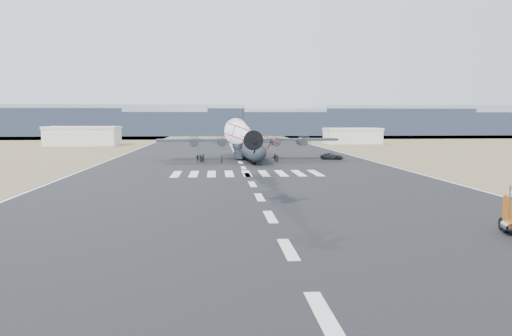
{
  "coord_description": "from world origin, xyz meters",
  "views": [
    {
      "loc": [
        -5.07,
        -34.93,
        9.39
      ],
      "look_at": [
        -0.8,
        19.3,
        4.0
      ],
      "focal_mm": 35.0,
      "sensor_mm": 36.0,
      "label": 1
    }
  ],
  "objects": [
    {
      "name": "crew_a",
      "position": [
        -4.07,
        69.36,
        0.83
      ],
      "size": [
        0.64,
        0.71,
        1.67
      ],
      "primitive_type": "imported",
      "rotation": [
        0.0,
        0.0,
        1.82
      ],
      "color": "black",
      "rests_on": "ground"
    },
    {
      "name": "hangar_left",
      "position": [
        -52.0,
        145.0,
        3.41
      ],
      "size": [
        24.5,
        14.5,
        6.7
      ],
      "color": "beige",
      "rests_on": "ground"
    },
    {
      "name": "crew_d",
      "position": [
        -9.25,
        74.24,
        0.81
      ],
      "size": [
        1.06,
        0.78,
        1.63
      ],
      "primitive_type": "imported",
      "rotation": [
        0.0,
        0.0,
        3.48
      ],
      "color": "black",
      "rests_on": "ground"
    },
    {
      "name": "runway_markings",
      "position": [
        0.0,
        60.0,
        0.01
      ],
      "size": [
        60.0,
        260.0,
        0.01
      ],
      "primitive_type": null,
      "color": "silver",
      "rests_on": "ground"
    },
    {
      "name": "scrub_far",
      "position": [
        0.0,
        230.0,
        0.0
      ],
      "size": [
        500.0,
        80.0,
        0.0
      ],
      "primitive_type": "cube",
      "color": "olive",
      "rests_on": "ground"
    },
    {
      "name": "ridge_seg_d",
      "position": [
        0.0,
        260.0,
        6.5
      ],
      "size": [
        150.0,
        50.0,
        13.0
      ],
      "primitive_type": "cube",
      "color": "gray",
      "rests_on": "ground"
    },
    {
      "name": "hangar_right",
      "position": [
        46.0,
        150.0,
        3.01
      ],
      "size": [
        20.5,
        12.5,
        5.9
      ],
      "color": "beige",
      "rests_on": "ground"
    },
    {
      "name": "smoke_trail",
      "position": [
        -2.14,
        34.38,
        7.54
      ],
      "size": [
        3.44,
        23.21,
        3.44
      ],
      "rotation": [
        0.0,
        0.0,
        0.02
      ],
      "color": "white"
    },
    {
      "name": "crew_c",
      "position": [
        -8.63,
        72.11,
        0.81
      ],
      "size": [
        0.89,
        1.15,
        1.61
      ],
      "primitive_type": "imported",
      "rotation": [
        0.0,
        0.0,
        5.17
      ],
      "color": "black",
      "rests_on": "ground"
    },
    {
      "name": "crew_g",
      "position": [
        -8.42,
        72.6,
        0.83
      ],
      "size": [
        0.76,
        0.71,
        1.67
      ],
      "primitive_type": "imported",
      "rotation": [
        0.0,
        0.0,
        0.42
      ],
      "color": "black",
      "rests_on": "ground"
    },
    {
      "name": "transport_aircraft",
      "position": [
        2.0,
        80.1,
        3.06
      ],
      "size": [
        41.18,
        33.89,
        11.89
      ],
      "rotation": [
        0.0,
        0.0,
        0.06
      ],
      "color": "#202930",
      "rests_on": "ground"
    },
    {
      "name": "crew_e",
      "position": [
        1.88,
        74.91,
        0.88
      ],
      "size": [
        1.0,
        0.95,
        1.76
      ],
      "primitive_type": "imported",
      "rotation": [
        0.0,
        0.0,
        3.83
      ],
      "color": "black",
      "rests_on": "ground"
    },
    {
      "name": "crew_h",
      "position": [
        -7.97,
        74.53,
        0.83
      ],
      "size": [
        0.85,
        0.95,
        1.66
      ],
      "primitive_type": "imported",
      "rotation": [
        0.0,
        0.0,
        1.01
      ],
      "color": "black",
      "rests_on": "ground"
    },
    {
      "name": "ridge_seg_f",
      "position": [
        130.0,
        260.0,
        8.5
      ],
      "size": [
        150.0,
        50.0,
        17.0
      ],
      "primitive_type": "cube",
      "color": "gray",
      "rests_on": "ground"
    },
    {
      "name": "crew_f",
      "position": [
        7.77,
        74.66,
        0.8
      ],
      "size": [
        1.44,
        1.34,
        1.61
      ],
      "primitive_type": "imported",
      "rotation": [
        0.0,
        0.0,
        3.86
      ],
      "color": "black",
      "rests_on": "ground"
    },
    {
      "name": "ridge_seg_e",
      "position": [
        65.0,
        260.0,
        7.5
      ],
      "size": [
        150.0,
        50.0,
        15.0
      ],
      "primitive_type": "cube",
      "color": "gray",
      "rests_on": "ground"
    },
    {
      "name": "aerobatic_biplane",
      "position": [
        -1.66,
        15.08,
        7.38
      ],
      "size": [
        5.2,
        4.89,
        2.98
      ],
      "rotation": [
        0.0,
        0.35,
        0.02
      ],
      "color": "red"
    },
    {
      "name": "ridge_seg_c",
      "position": [
        -65.0,
        260.0,
        8.5
      ],
      "size": [
        150.0,
        50.0,
        17.0
      ],
      "primitive_type": "cube",
      "color": "gray",
      "rests_on": "ground"
    },
    {
      "name": "ground",
      "position": [
        0.0,
        0.0,
        0.0
      ],
      "size": [
        500.0,
        500.0,
        0.0
      ],
      "primitive_type": "plane",
      "color": "black",
      "rests_on": "ground"
    },
    {
      "name": "crew_b",
      "position": [
        7.98,
        71.43,
        0.82
      ],
      "size": [
        0.9,
        0.92,
        1.64
      ],
      "primitive_type": "imported",
      "rotation": [
        0.0,
        0.0,
        0.83
      ],
      "color": "black",
      "rests_on": "ground"
    },
    {
      "name": "support_vehicle",
      "position": [
        21.5,
        78.42,
        0.72
      ],
      "size": [
        5.73,
        4.43,
        1.45
      ],
      "primitive_type": "imported",
      "rotation": [
        0.0,
        0.0,
        1.12
      ],
      "color": "black",
      "rests_on": "ground"
    }
  ]
}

